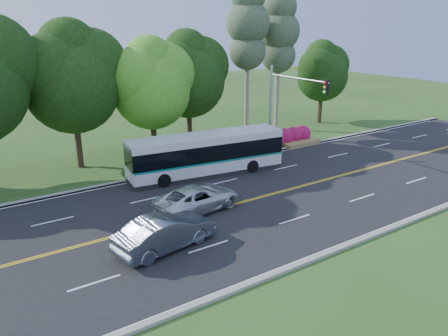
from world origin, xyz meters
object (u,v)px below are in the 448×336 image
suv (198,198)px  transit_bus (206,155)px  traffic_signal (287,99)px  sedan (165,232)px

suv → transit_bus: bearing=-43.9°
transit_bus → suv: transit_bus is taller
transit_bus → suv: (-3.59, -4.96, -0.71)m
traffic_signal → sedan: (-14.24, -7.90, -3.84)m
transit_bus → sedan: 10.67m
traffic_signal → transit_bus: bearing=179.6°
transit_bus → suv: 6.16m
transit_bus → suv: size_ratio=2.18×
traffic_signal → sedan: bearing=-151.0°
traffic_signal → sedan: 16.73m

